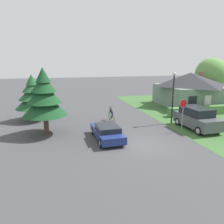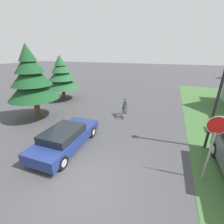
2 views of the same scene
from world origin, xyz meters
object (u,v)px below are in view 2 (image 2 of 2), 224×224
object	(u,v)px
sedan_left_lane	(66,138)
cyclist	(124,108)
stop_sign	(214,137)
street_lamp	(221,88)
conifer_tall_far	(62,76)
conifer_tall_near	(31,79)

from	to	relation	value
sedan_left_lane	cyclist	distance (m)	5.57
sedan_left_lane	stop_sign	bearing A→B (deg)	-89.70
stop_sign	street_lamp	world-z (taller)	street_lamp
sedan_left_lane	street_lamp	world-z (taller)	street_lamp
cyclist	street_lamp	world-z (taller)	street_lamp
stop_sign	conifer_tall_far	xyz separation A→B (m)	(-12.61, 7.30, 0.59)
conifer_tall_far	street_lamp	bearing A→B (deg)	-19.76
conifer_tall_far	stop_sign	bearing A→B (deg)	-30.06
sedan_left_lane	stop_sign	distance (m)	6.81
stop_sign	conifer_tall_near	size ratio (longest dim) A/B	0.52
sedan_left_lane	conifer_tall_far	world-z (taller)	conifer_tall_far
cyclist	stop_sign	world-z (taller)	stop_sign
conifer_tall_near	conifer_tall_far	xyz separation A→B (m)	(-1.33, 4.94, -0.53)
sedan_left_lane	street_lamp	xyz separation A→B (m)	(7.16, 2.78, 2.75)
sedan_left_lane	street_lamp	distance (m)	8.16
stop_sign	conifer_tall_far	bearing A→B (deg)	-33.61
stop_sign	conifer_tall_near	world-z (taller)	conifer_tall_near
street_lamp	conifer_tall_near	distance (m)	11.77
conifer_tall_near	sedan_left_lane	bearing A→B (deg)	-28.90
conifer_tall_near	conifer_tall_far	bearing A→B (deg)	105.11
street_lamp	sedan_left_lane	bearing A→B (deg)	-158.78
street_lamp	conifer_tall_near	bearing A→B (deg)	-178.86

